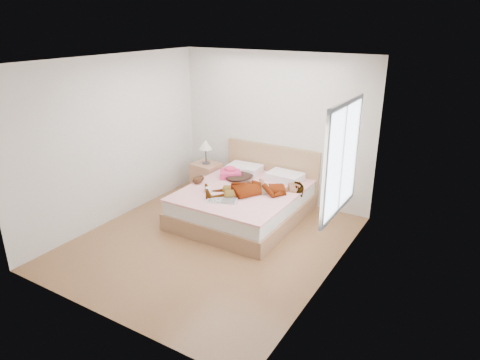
{
  "coord_description": "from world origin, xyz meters",
  "views": [
    {
      "loc": [
        3.26,
        -4.56,
        3.1
      ],
      "look_at": [
        0.0,
        0.85,
        0.7
      ],
      "focal_mm": 32.0,
      "sensor_mm": 36.0,
      "label": 1
    }
  ],
  "objects": [
    {
      "name": "bed",
      "position": [
        0.0,
        1.04,
        0.28
      ],
      "size": [
        1.8,
        2.08,
        1.0
      ],
      "color": "brown",
      "rests_on": "ground"
    },
    {
      "name": "phone",
      "position": [
        -0.26,
        1.32,
        0.7
      ],
      "size": [
        0.1,
        0.11,
        0.05
      ],
      "primitive_type": "cube",
      "rotation": [
        0.44,
        0.0,
        0.67
      ],
      "color": "silver",
      "rests_on": "bed"
    },
    {
      "name": "coffee_mug",
      "position": [
        -0.38,
        0.51,
        0.56
      ],
      "size": [
        0.13,
        0.1,
        0.1
      ],
      "color": "white",
      "rests_on": "bed"
    },
    {
      "name": "nightstand",
      "position": [
        -1.13,
        1.51,
        0.34
      ],
      "size": [
        0.52,
        0.47,
        1.04
      ],
      "color": "#936444",
      "rests_on": "ground"
    },
    {
      "name": "ground",
      "position": [
        0.0,
        0.0,
        0.0
      ],
      "size": [
        4.0,
        4.0,
        0.0
      ],
      "primitive_type": "plane",
      "color": "#57361B",
      "rests_on": "ground"
    },
    {
      "name": "plush_toy",
      "position": [
        -0.78,
        0.79,
        0.58
      ],
      "size": [
        0.17,
        0.24,
        0.13
      ],
      "color": "black",
      "rests_on": "bed"
    },
    {
      "name": "room_shell",
      "position": [
        1.77,
        0.3,
        1.5
      ],
      "size": [
        4.0,
        4.0,
        4.0
      ],
      "color": "white",
      "rests_on": "ground"
    },
    {
      "name": "hair",
      "position": [
        -0.33,
        1.37,
        0.55
      ],
      "size": [
        0.55,
        0.64,
        0.09
      ],
      "primitive_type": "ellipsoid",
      "rotation": [
        0.0,
        0.0,
        0.15
      ],
      "color": "black",
      "rests_on": "bed"
    },
    {
      "name": "towel",
      "position": [
        -0.47,
        1.32,
        0.59
      ],
      "size": [
        0.46,
        0.44,
        0.19
      ],
      "color": "#D23964",
      "rests_on": "bed"
    },
    {
      "name": "magazine",
      "position": [
        -0.04,
        0.4,
        0.52
      ],
      "size": [
        0.54,
        0.46,
        0.03
      ],
      "color": "silver",
      "rests_on": "bed"
    },
    {
      "name": "woman",
      "position": [
        0.24,
        0.92,
        0.62
      ],
      "size": [
        1.63,
        1.47,
        0.22
      ],
      "primitive_type": "imported",
      "rotation": [
        0.0,
        0.0,
        -0.9
      ],
      "color": "silver",
      "rests_on": "bed"
    }
  ]
}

